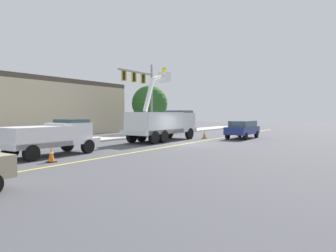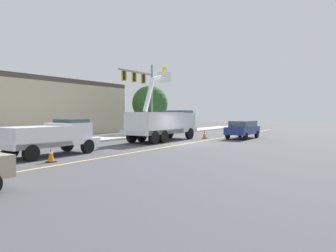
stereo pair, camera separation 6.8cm
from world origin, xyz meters
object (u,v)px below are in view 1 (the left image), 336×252
(passing_minivan, at_px, (243,128))
(traffic_cone_mid_front, at_px, (204,135))
(utility_bucket_truck, at_px, (163,122))
(traffic_cone_leading, at_px, (51,155))
(service_pickup_truck, at_px, (51,136))
(traffic_signal_mast, at_px, (142,87))

(passing_minivan, height_order, traffic_cone_mid_front, passing_minivan)
(utility_bucket_truck, xyz_separation_m, passing_minivan, (6.74, -4.27, -0.64))
(traffic_cone_leading, distance_m, traffic_cone_mid_front, 17.13)
(utility_bucket_truck, height_order, service_pickup_truck, utility_bucket_truck)
(traffic_signal_mast, bearing_deg, traffic_cone_mid_front, -69.66)
(utility_bucket_truck, bearing_deg, traffic_cone_mid_front, -17.29)
(passing_minivan, bearing_deg, service_pickup_truck, 171.02)
(service_pickup_truck, distance_m, traffic_cone_leading, 2.57)
(traffic_cone_leading, xyz_separation_m, traffic_cone_mid_front, (16.99, 2.18, -0.01))
(passing_minivan, relative_size, traffic_cone_leading, 6.78)
(service_pickup_truck, relative_size, traffic_cone_mid_front, 8.00)
(utility_bucket_truck, distance_m, traffic_signal_mast, 6.34)
(service_pickup_truck, bearing_deg, utility_bucket_truck, 7.07)
(traffic_cone_leading, xyz_separation_m, traffic_signal_mast, (14.70, 8.34, 4.80))
(utility_bucket_truck, distance_m, traffic_cone_mid_front, 4.84)
(passing_minivan, distance_m, traffic_signal_mast, 10.96)
(utility_bucket_truck, bearing_deg, traffic_cone_leading, -164.10)
(passing_minivan, distance_m, traffic_cone_mid_front, 3.73)
(passing_minivan, bearing_deg, traffic_signal_mast, 116.80)
(service_pickup_truck, height_order, traffic_signal_mast, traffic_signal_mast)
(traffic_cone_mid_front, xyz_separation_m, traffic_signal_mast, (-2.28, 6.16, 4.81))
(service_pickup_truck, relative_size, passing_minivan, 1.16)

